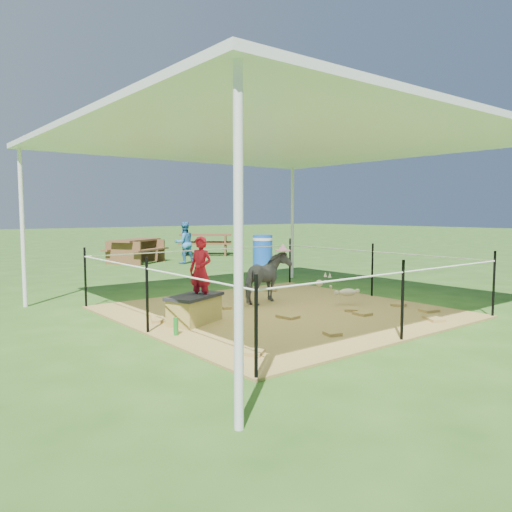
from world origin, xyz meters
TOP-DOWN VIEW (x-y plane):
  - ground at (0.00, 0.00)m, footprint 90.00×90.00m
  - hay_patch at (0.00, 0.00)m, footprint 4.60×4.60m
  - canopy_tent at (0.00, 0.00)m, footprint 6.30×6.30m
  - rope_fence at (0.00, -0.00)m, footprint 4.54×4.54m
  - straw_bale at (-1.50, 0.08)m, footprint 0.89×0.68m
  - dark_cloth at (-1.50, 0.08)m, footprint 0.95×0.74m
  - woman at (-1.40, 0.08)m, footprint 0.35×0.41m
  - green_bottle at (-2.05, -0.37)m, footprint 0.08×0.08m
  - pony at (0.26, 0.63)m, footprint 1.12×0.80m
  - pink_hat at (0.26, 0.63)m, footprint 0.27×0.27m
  - foal at (1.21, -0.33)m, footprint 0.98×0.74m
  - trash_barrel at (4.20, 5.60)m, footprint 0.75×0.75m
  - picnic_table_near at (1.60, 8.67)m, footprint 2.17×2.01m
  - picnic_table_far at (4.86, 9.74)m, footprint 2.31×2.20m
  - distant_person at (2.64, 7.48)m, footprint 0.67×0.55m

SIDE VIEW (x-z plane):
  - ground at x=0.00m, z-range 0.00..0.00m
  - hay_patch at x=0.00m, z-range 0.00..0.03m
  - green_bottle at x=-2.05m, z-range 0.03..0.25m
  - straw_bale at x=-1.50m, z-range 0.03..0.38m
  - foal at x=1.21m, z-range 0.03..0.51m
  - picnic_table_near at x=1.60m, z-range 0.00..0.73m
  - picnic_table_far at x=4.86m, z-range 0.00..0.78m
  - dark_cloth at x=-1.50m, z-range 0.38..0.43m
  - trash_barrel at x=4.20m, z-range 0.00..0.90m
  - pony at x=0.26m, z-range 0.03..0.89m
  - distant_person at x=2.64m, z-range 0.00..1.28m
  - rope_fence at x=0.00m, z-range 0.14..1.14m
  - woman at x=-1.40m, z-range 0.38..1.34m
  - pink_hat at x=0.26m, z-range 0.89..1.02m
  - canopy_tent at x=0.00m, z-range 1.24..4.14m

